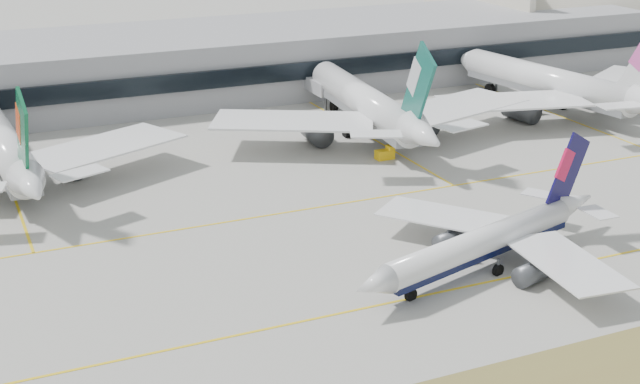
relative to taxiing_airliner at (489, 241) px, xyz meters
name	(u,v)px	position (x,y,z in m)	size (l,w,h in m)	color
ground	(329,296)	(-24.07, 0.91, -3.99)	(3000.00, 3000.00, 0.00)	gray
taxiing_airliner	(489,241)	(0.00, 0.00, 0.00)	(48.27, 41.11, 16.56)	white
widebody_eva	(6,150)	(-57.66, 64.37, 2.04)	(63.58, 62.25, 22.69)	white
widebody_cathay	(368,106)	(13.55, 64.17, 2.58)	(69.04, 67.86, 24.71)	white
widebody_china_air	(555,85)	(60.81, 63.99, 2.48)	(67.53, 66.72, 24.34)	white
terminal	(130,68)	(-24.07, 115.75, 3.51)	(280.00, 43.10, 15.00)	gray
hangar	(587,37)	(130.50, 135.91, -3.86)	(91.00, 60.00, 60.00)	beige
gse_c	(385,154)	(9.88, 49.28, -2.95)	(3.55, 2.00, 2.60)	yellow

